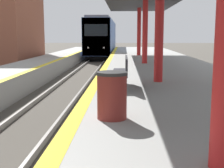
# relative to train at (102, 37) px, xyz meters

# --- Properties ---
(train) EXTENTS (2.67, 17.86, 4.39)m
(train) POSITION_rel_train_xyz_m (0.00, 0.00, 0.00)
(train) COLOR black
(train) RESTS_ON ground
(trash_bin) EXTENTS (0.59, 0.59, 0.89)m
(trash_bin) POSITION_rel_train_xyz_m (2.36, -32.14, -0.82)
(trash_bin) COLOR maroon
(trash_bin) RESTS_ON platform_right
(bench) EXTENTS (0.44, 1.89, 0.92)m
(bench) POSITION_rel_train_xyz_m (2.53, -28.52, -0.78)
(bench) COLOR #28282D
(bench) RESTS_ON platform_right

